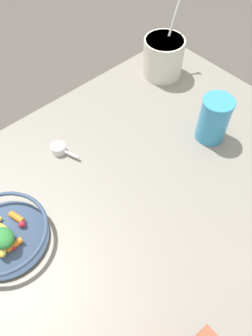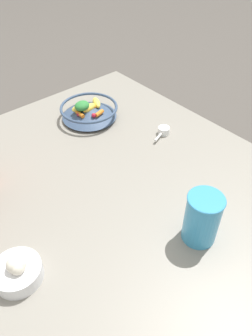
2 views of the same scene
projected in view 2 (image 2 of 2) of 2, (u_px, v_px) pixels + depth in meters
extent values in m
plane|color=#4C4742|center=(90.00, 207.00, 0.95)|extent=(6.00, 6.00, 0.00)
cube|color=gray|center=(90.00, 203.00, 0.94)|extent=(1.14, 1.14, 0.04)
cylinder|color=#384C6B|center=(90.00, 117.00, 1.23)|extent=(0.11, 0.11, 0.01)
cone|color=#384C6B|center=(89.00, 112.00, 1.22)|extent=(0.20, 0.20, 0.04)
torus|color=#384C6B|center=(89.00, 107.00, 1.20)|extent=(0.21, 0.21, 0.01)
ellipsoid|color=#EFD64C|center=(89.00, 108.00, 1.21)|extent=(0.07, 0.04, 0.03)
ellipsoid|color=#EFD64C|center=(80.00, 108.00, 1.21)|extent=(0.07, 0.04, 0.03)
ellipsoid|color=#EFD64C|center=(96.00, 103.00, 1.24)|extent=(0.05, 0.07, 0.03)
cylinder|color=orange|center=(80.00, 114.00, 1.19)|extent=(0.02, 0.04, 0.01)
cylinder|color=orange|center=(94.00, 107.00, 1.22)|extent=(0.04, 0.02, 0.02)
cylinder|color=orange|center=(99.00, 113.00, 1.19)|extent=(0.04, 0.02, 0.02)
sphere|color=red|center=(94.00, 115.00, 1.18)|extent=(0.02, 0.02, 0.02)
sphere|color=red|center=(78.00, 114.00, 1.19)|extent=(0.01, 0.01, 0.01)
sphere|color=red|center=(96.00, 104.00, 1.24)|extent=(0.01, 0.01, 0.01)
sphere|color=red|center=(82.00, 105.00, 1.23)|extent=(0.02, 0.02, 0.02)
ellipsoid|color=#2D7F38|center=(82.00, 106.00, 1.19)|extent=(0.06, 0.06, 0.03)
cylinder|color=#3893C6|center=(202.00, 218.00, 0.79)|extent=(0.09, 0.09, 0.14)
torus|color=#3893C6|center=(207.00, 199.00, 0.74)|extent=(0.09, 0.09, 0.01)
cylinder|color=white|center=(164.00, 130.00, 1.15)|extent=(0.04, 0.04, 0.03)
cylinder|color=white|center=(158.00, 137.00, 1.12)|extent=(0.05, 0.02, 0.01)
cylinder|color=white|center=(18.00, 273.00, 0.73)|extent=(0.11, 0.11, 0.04)
sphere|color=silver|center=(15.00, 265.00, 0.71)|extent=(0.04, 0.04, 0.04)
sphere|color=silver|center=(18.00, 265.00, 0.71)|extent=(0.04, 0.04, 0.04)
sphere|color=silver|center=(17.00, 268.00, 0.71)|extent=(0.03, 0.03, 0.03)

